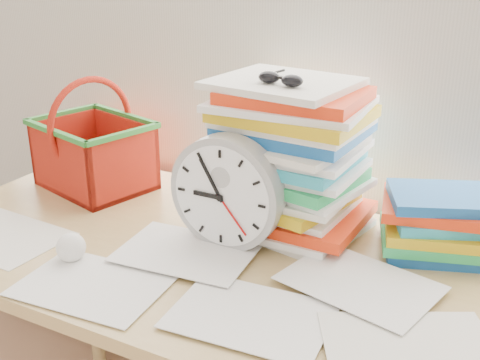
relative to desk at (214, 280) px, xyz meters
The scene contains 8 objects.
desk is the anchor object (origin of this frame).
paper_stack 0.32m from the desk, 62.64° to the left, with size 0.35×0.28×0.35m, color white, non-canonical shape.
clock 0.21m from the desk, 61.32° to the left, with size 0.25×0.25×0.05m, color #A2A2A2.
sunglasses 0.46m from the desk, 55.00° to the left, with size 0.12×0.10×0.03m, color black, non-canonical shape.
book_stack 0.50m from the desk, 27.13° to the left, with size 0.27×0.21×0.14m, color white, non-canonical shape.
basket 0.54m from the desk, 160.01° to the left, with size 0.29×0.23×0.29m, color red, non-canonical shape.
crumpled_ball 0.32m from the desk, 143.70° to the right, with size 0.06×0.06×0.06m, color white.
scattered_papers 0.08m from the desk, ahead, with size 1.26×0.42×0.02m, color white, non-canonical shape.
Camera 1 is at (0.59, 0.60, 1.37)m, focal length 45.00 mm.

